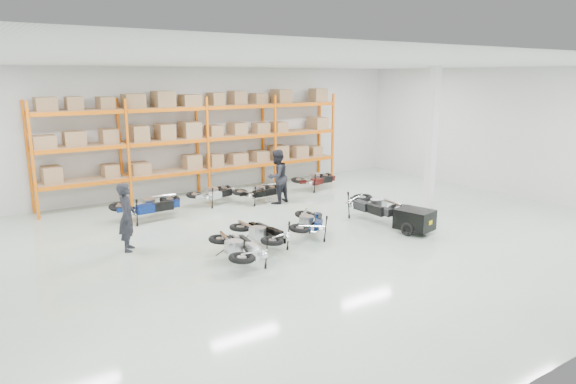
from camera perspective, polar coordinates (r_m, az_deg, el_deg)
room at (r=13.09m, az=2.35°, el=4.21°), size 18.00×18.00×18.00m
pallet_rack at (r=18.64m, az=-9.52°, el=6.63°), size 11.28×0.98×3.62m
structural_column at (r=16.99m, az=15.69°, el=5.73°), size 0.25×0.25×4.50m
moto_blue_centre at (r=13.67m, az=2.42°, el=-2.94°), size 1.67×1.75×1.05m
moto_silver_left at (r=11.66m, az=-5.45°, el=-5.67°), size 1.07×1.80×1.10m
moto_black_far_left at (r=12.70m, az=-2.87°, el=-4.13°), size 0.94×1.71×1.07m
moto_touring_right at (r=15.39m, az=9.54°, el=-0.99°), size 0.97×1.92×1.23m
trailer at (r=14.36m, az=13.88°, el=-3.00°), size 0.93×1.62×0.66m
moto_back_a at (r=15.76m, az=-15.30°, el=-1.00°), size 1.87×0.95×1.20m
moto_back_b at (r=17.26m, az=-8.28°, el=0.23°), size 1.74×1.19×1.03m
moto_back_c at (r=17.39m, az=-3.22°, el=0.41°), size 1.58×0.81×1.01m
moto_back_d at (r=19.32m, az=3.10°, el=1.74°), size 1.71×0.96×1.06m
person_left at (r=13.08m, az=-17.46°, el=-2.68°), size 0.62×0.73×1.69m
person_back at (r=17.14m, az=-1.23°, el=1.71°), size 1.06×0.94×1.81m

